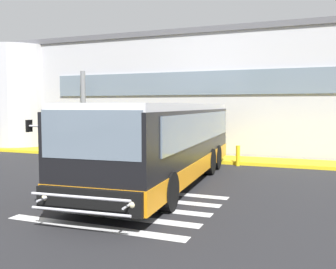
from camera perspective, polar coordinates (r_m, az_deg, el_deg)
The scene contains 9 objects.
ground_plane at distance 14.73m, azimuth -5.18°, elevation -6.05°, with size 80.00×90.00×0.02m, color #232326.
bay_paint_stripes at distance 10.19m, azimuth -5.68°, elevation -10.68°, with size 4.40×3.96×0.01m.
terminal_building at distance 25.65m, azimuth 5.13°, elevation 5.82°, with size 25.40×13.80×6.64m.
boarding_curb at distance 19.08m, azimuth 1.28°, elevation -3.40°, with size 27.60×2.00×0.15m, color yellow.
entry_support_column at distance 22.12m, azimuth -12.54°, elevation 3.52°, with size 0.28×0.28×4.44m, color slate.
bus_main_foreground at distance 12.98m, azimuth -0.49°, elevation -1.44°, with size 3.30×11.02×2.70m.
passenger_near_column at distance 21.28m, azimuth -11.52°, elevation 0.13°, with size 0.59×0.41×1.68m.
passenger_by_doorway at distance 20.33m, azimuth -9.25°, elevation -0.13°, with size 0.59×0.23×1.68m.
safety_bollard_yellow at distance 17.00m, azimuth 10.41°, elevation -3.14°, with size 0.18×0.18×0.90m, color yellow.
Camera 1 is at (6.49, -12.96, 2.64)m, focal length 40.75 mm.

